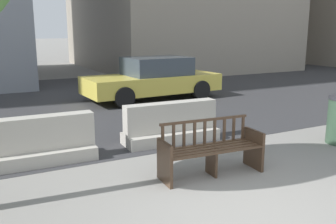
{
  "coord_description": "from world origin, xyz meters",
  "views": [
    {
      "loc": [
        -2.91,
        -3.38,
        2.3
      ],
      "look_at": [
        0.36,
        2.83,
        0.75
      ],
      "focal_mm": 40.0,
      "sensor_mm": 36.0,
      "label": 1
    }
  ],
  "objects": [
    {
      "name": "street_bench",
      "position": [
        0.36,
        1.36,
        0.4
      ],
      "size": [
        1.72,
        0.64,
        0.88
      ],
      "color": "#473323",
      "rests_on": "ground"
    },
    {
      "name": "car_taxi_near",
      "position": [
        2.47,
        7.87,
        0.69
      ],
      "size": [
        4.59,
        2.06,
        1.41
      ],
      "color": "#DBC64C",
      "rests_on": "ground"
    },
    {
      "name": "jersey_barrier_centre",
      "position": [
        0.65,
        3.25,
        0.34
      ],
      "size": [
        2.03,
        0.76,
        0.84
      ],
      "color": "#ADA89E",
      "rests_on": "ground"
    },
    {
      "name": "street_asphalt",
      "position": [
        0.0,
        8.7,
        0.0
      ],
      "size": [
        120.0,
        12.0,
        0.01
      ],
      "primitive_type": "cube",
      "color": "#333335",
      "rests_on": "ground"
    },
    {
      "name": "jersey_barrier_left",
      "position": [
        -2.03,
        3.21,
        0.34
      ],
      "size": [
        2.01,
        0.72,
        0.84
      ],
      "color": "#ADA89E",
      "rests_on": "ground"
    },
    {
      "name": "ground_plane",
      "position": [
        0.0,
        0.0,
        0.0
      ],
      "size": [
        200.0,
        200.0,
        0.0
      ],
      "primitive_type": "plane",
      "color": "gray"
    }
  ]
}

